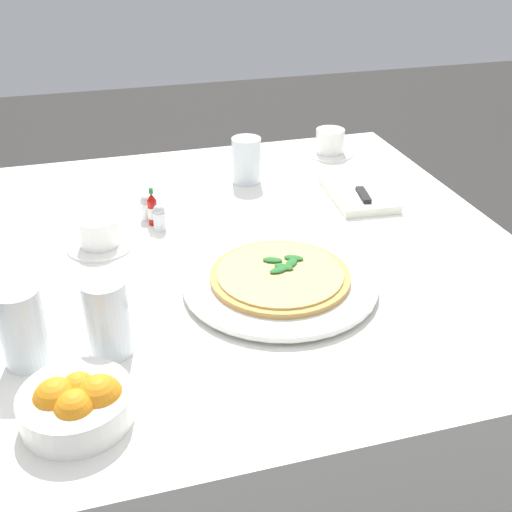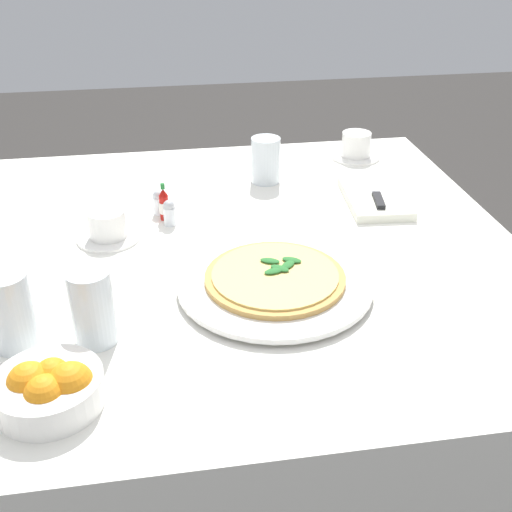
% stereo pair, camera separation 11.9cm
% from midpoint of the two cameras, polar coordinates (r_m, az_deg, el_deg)
% --- Properties ---
extents(ground_plane, '(8.00, 8.00, 0.00)m').
position_cam_midpoint_polar(ground_plane, '(1.74, -3.59, -20.53)').
color(ground_plane, '#33302D').
extents(dining_table, '(1.12, 1.12, 0.72)m').
position_cam_midpoint_polar(dining_table, '(1.33, -4.40, -3.93)').
color(dining_table, white).
rests_on(dining_table, ground_plane).
extents(pizza_plate, '(0.35, 0.35, 0.02)m').
position_cam_midpoint_polar(pizza_plate, '(1.12, -0.84, -2.46)').
color(pizza_plate, white).
rests_on(pizza_plate, dining_table).
extents(pizza, '(0.25, 0.25, 0.02)m').
position_cam_midpoint_polar(pizza, '(1.12, -0.84, -1.84)').
color(pizza, tan).
rests_on(pizza, pizza_plate).
extents(coffee_cup_center_back, '(0.13, 0.13, 0.06)m').
position_cam_midpoint_polar(coffee_cup_center_back, '(1.30, -16.54, 1.82)').
color(coffee_cup_center_back, white).
rests_on(coffee_cup_center_back, dining_table).
extents(coffee_cup_near_left, '(0.13, 0.13, 0.07)m').
position_cam_midpoint_polar(coffee_cup_near_left, '(1.72, 4.69, 10.07)').
color(coffee_cup_near_left, white).
rests_on(coffee_cup_near_left, dining_table).
extents(water_glass_far_right, '(0.07, 0.07, 0.13)m').
position_cam_midpoint_polar(water_glass_far_right, '(0.99, -16.57, -5.81)').
color(water_glass_far_right, white).
rests_on(water_glass_far_right, dining_table).
extents(water_glass_right_edge, '(0.07, 0.07, 0.13)m').
position_cam_midpoint_polar(water_glass_right_edge, '(1.01, -23.45, -6.23)').
color(water_glass_right_edge, white).
rests_on(water_glass_right_edge, dining_table).
extents(water_glass_back_corner, '(0.07, 0.07, 0.11)m').
position_cam_midpoint_polar(water_glass_back_corner, '(1.54, -3.11, 8.31)').
color(water_glass_back_corner, white).
rests_on(water_glass_back_corner, dining_table).
extents(napkin_folded, '(0.23, 0.15, 0.02)m').
position_cam_midpoint_polar(napkin_folded, '(1.48, 6.89, 5.65)').
color(napkin_folded, white).
rests_on(napkin_folded, dining_table).
extents(dinner_knife, '(0.20, 0.05, 0.01)m').
position_cam_midpoint_polar(dinner_knife, '(1.48, 6.90, 6.19)').
color(dinner_knife, silver).
rests_on(dinner_knife, napkin_folded).
extents(citrus_bowl, '(0.15, 0.15, 0.07)m').
position_cam_midpoint_polar(citrus_bowl, '(0.90, -19.54, -12.54)').
color(citrus_bowl, white).
rests_on(citrus_bowl, dining_table).
extents(hot_sauce_bottle, '(0.02, 0.02, 0.08)m').
position_cam_midpoint_polar(hot_sauce_bottle, '(1.36, -11.78, 4.05)').
color(hot_sauce_bottle, '#B7140F').
rests_on(hot_sauce_bottle, dining_table).
extents(salt_shaker, '(0.03, 0.03, 0.06)m').
position_cam_midpoint_polar(salt_shaker, '(1.39, -12.27, 4.14)').
color(salt_shaker, white).
rests_on(salt_shaker, dining_table).
extents(pepper_shaker, '(0.03, 0.03, 0.06)m').
position_cam_midpoint_polar(pepper_shaker, '(1.34, -11.21, 3.26)').
color(pepper_shaker, white).
rests_on(pepper_shaker, dining_table).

